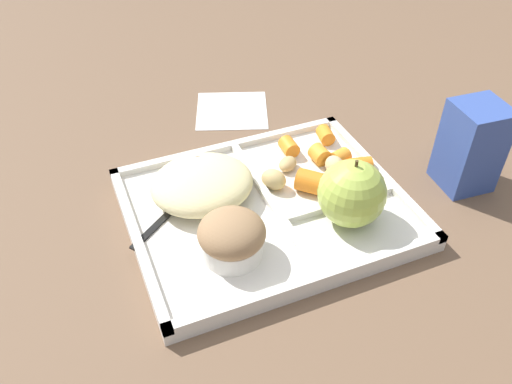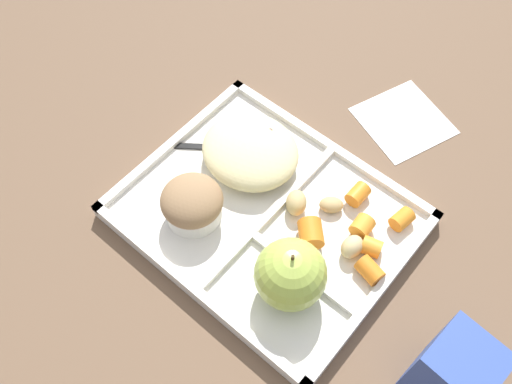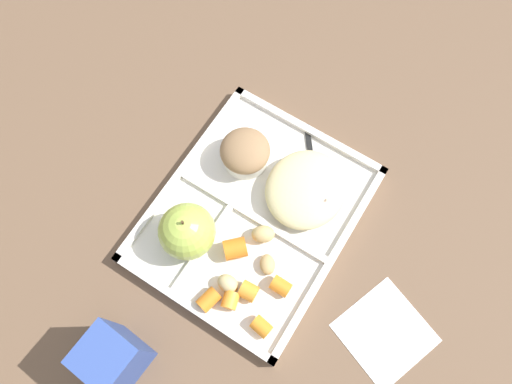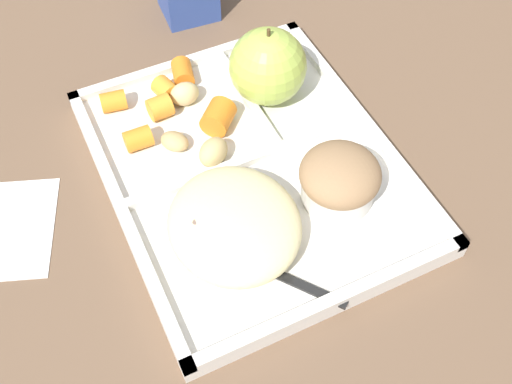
{
  "view_description": "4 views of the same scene",
  "coord_description": "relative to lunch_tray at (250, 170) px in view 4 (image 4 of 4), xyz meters",
  "views": [
    {
      "loc": [
        0.19,
        0.42,
        0.44
      ],
      "look_at": [
        0.01,
        -0.02,
        0.02
      ],
      "focal_mm": 37.04,
      "sensor_mm": 36.0,
      "label": 1
    },
    {
      "loc": [
        -0.2,
        0.25,
        0.59
      ],
      "look_at": [
        0.01,
        0.0,
        0.05
      ],
      "focal_mm": 38.78,
      "sensor_mm": 36.0,
      "label": 2
    },
    {
      "loc": [
        -0.18,
        -0.11,
        0.68
      ],
      "look_at": [
        0.02,
        0.01,
        0.05
      ],
      "focal_mm": 34.2,
      "sensor_mm": 36.0,
      "label": 3
    },
    {
      "loc": [
        0.33,
        -0.15,
        0.47
      ],
      "look_at": [
        0.04,
        -0.01,
        0.03
      ],
      "focal_mm": 43.54,
      "sensor_mm": 36.0,
      "label": 4
    }
  ],
  "objects": [
    {
      "name": "plastic_fork",
      "position": [
        0.1,
        -0.04,
        0.01
      ],
      "size": [
        0.12,
        0.1,
        0.0
      ],
      "color": "black",
      "rests_on": "lunch_tray"
    },
    {
      "name": "meatball_back",
      "position": [
        0.06,
        -0.07,
        0.02
      ],
      "size": [
        0.04,
        0.04,
        0.04
      ],
      "primitive_type": "sphere",
      "color": "#755B4C",
      "rests_on": "lunch_tray"
    },
    {
      "name": "ground",
      "position": [
        0.0,
        -0.0,
        -0.01
      ],
      "size": [
        6.0,
        6.0,
        0.0
      ],
      "primitive_type": "plane",
      "color": "brown"
    },
    {
      "name": "potato_chunk_large",
      "position": [
        -0.1,
        -0.02,
        0.02
      ],
      "size": [
        0.02,
        0.03,
        0.02
      ],
      "primitive_type": "ellipsoid",
      "rotation": [
        0.0,
        0.0,
        1.55
      ],
      "color": "tan",
      "rests_on": "lunch_tray"
    },
    {
      "name": "lunch_tray",
      "position": [
        0.0,
        0.0,
        0.0
      ],
      "size": [
        0.32,
        0.26,
        0.02
      ],
      "color": "silver",
      "rests_on": "ground"
    },
    {
      "name": "potato_chunk_browned",
      "position": [
        -0.02,
        -0.03,
        0.02
      ],
      "size": [
        0.04,
        0.04,
        0.03
      ],
      "primitive_type": "ellipsoid",
      "rotation": [
        0.0,
        0.0,
        3.74
      ],
      "color": "tan",
      "rests_on": "lunch_tray"
    },
    {
      "name": "bran_muffin",
      "position": [
        0.07,
        0.06,
        0.03
      ],
      "size": [
        0.07,
        0.07,
        0.05
      ],
      "color": "silver",
      "rests_on": "lunch_tray"
    },
    {
      "name": "green_apple",
      "position": [
        -0.08,
        0.06,
        0.04
      ],
      "size": [
        0.08,
        0.08,
        0.08
      ],
      "color": "#A8C14C",
      "rests_on": "lunch_tray"
    },
    {
      "name": "meatball_front",
      "position": [
        0.09,
        -0.06,
        0.02
      ],
      "size": [
        0.03,
        0.03,
        0.03
      ],
      "primitive_type": "sphere",
      "color": "#755B4C",
      "rests_on": "lunch_tray"
    },
    {
      "name": "carrot_slice_diagonal",
      "position": [
        -0.14,
        -0.01,
        0.02
      ],
      "size": [
        0.03,
        0.03,
        0.02
      ],
      "primitive_type": "cylinder",
      "rotation": [
        0.0,
        1.57,
        6.06
      ],
      "color": "orange",
      "rests_on": "lunch_tray"
    },
    {
      "name": "carrot_slice_edge",
      "position": [
        -0.07,
        -0.09,
        0.02
      ],
      "size": [
        0.02,
        0.03,
        0.02
      ],
      "primitive_type": "cylinder",
      "rotation": [
        0.0,
        1.57,
        1.56
      ],
      "color": "orange",
      "rests_on": "lunch_tray"
    },
    {
      "name": "potato_chunk_corner",
      "position": [
        -0.05,
        -0.06,
        0.01
      ],
      "size": [
        0.04,
        0.03,
        0.02
      ],
      "primitive_type": "ellipsoid",
      "rotation": [
        0.0,
        0.0,
        3.81
      ],
      "color": "tan",
      "rests_on": "lunch_tray"
    },
    {
      "name": "carrot_slice_large",
      "position": [
        -0.06,
        -0.01,
        0.02
      ],
      "size": [
        0.04,
        0.04,
        0.03
      ],
      "primitive_type": "cylinder",
      "rotation": [
        0.0,
        1.57,
        2.35
      ],
      "color": "orange",
      "rests_on": "lunch_tray"
    },
    {
      "name": "carrot_slice_back",
      "position": [
        -0.13,
        -0.09,
        0.02
      ],
      "size": [
        0.02,
        0.03,
        0.02
      ],
      "primitive_type": "cylinder",
      "rotation": [
        0.0,
        1.57,
        4.56
      ],
      "color": "orange",
      "rests_on": "lunch_tray"
    },
    {
      "name": "carrot_slice_near_corner",
      "position": [
        -0.12,
        -0.04,
        0.02
      ],
      "size": [
        0.03,
        0.03,
        0.02
      ],
      "primitive_type": "cylinder",
      "rotation": [
        0.0,
        1.57,
        3.42
      ],
      "color": "orange",
      "rests_on": "lunch_tray"
    },
    {
      "name": "carrot_slice_small",
      "position": [
        -0.1,
        -0.05,
        0.02
      ],
      "size": [
        0.02,
        0.02,
        0.02
      ],
      "primitive_type": "cylinder",
      "rotation": [
        0.0,
        1.57,
        4.78
      ],
      "color": "orange",
      "rests_on": "lunch_tray"
    },
    {
      "name": "meatball_center",
      "position": [
        0.05,
        -0.04,
        0.02
      ],
      "size": [
        0.04,
        0.04,
        0.04
      ],
      "primitive_type": "sphere",
      "color": "brown",
      "rests_on": "lunch_tray"
    },
    {
      "name": "egg_noodle_pile",
      "position": [
        0.07,
        -0.05,
        0.03
      ],
      "size": [
        0.12,
        0.11,
        0.04
      ],
      "primitive_type": "ellipsoid",
      "color": "beige",
      "rests_on": "lunch_tray"
    }
  ]
}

